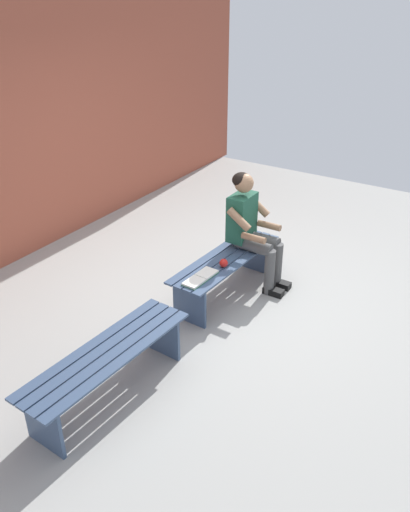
{
  "coord_description": "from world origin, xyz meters",
  "views": [
    {
      "loc": [
        4.14,
        2.39,
        3.02
      ],
      "look_at": [
        0.64,
        0.15,
        0.79
      ],
      "focal_mm": 36.98,
      "sensor_mm": 36.0,
      "label": 1
    }
  ],
  "objects_px": {
    "bench_near": "(226,267)",
    "person_seated": "(252,226)",
    "book_open": "(200,278)",
    "apple": "(224,263)",
    "bench_far": "(108,363)"
  },
  "relations": [
    {
      "from": "bench_near",
      "to": "person_seated",
      "type": "xyz_separation_m",
      "value": [
        -0.35,
        0.1,
        0.35
      ]
    },
    {
      "from": "person_seated",
      "to": "book_open",
      "type": "bearing_deg",
      "value": -5.88
    },
    {
      "from": "apple",
      "to": "book_open",
      "type": "relative_size",
      "value": 0.21
    },
    {
      "from": "bench_near",
      "to": "book_open",
      "type": "xyz_separation_m",
      "value": [
        0.5,
        0.01,
        0.12
      ]
    },
    {
      "from": "bench_far",
      "to": "bench_near",
      "type": "bearing_deg",
      "value": -180.0
    },
    {
      "from": "apple",
      "to": "book_open",
      "type": "bearing_deg",
      "value": -11.9
    },
    {
      "from": "bench_near",
      "to": "person_seated",
      "type": "bearing_deg",
      "value": 164.29
    },
    {
      "from": "person_seated",
      "to": "book_open",
      "type": "relative_size",
      "value": 2.97
    },
    {
      "from": "bench_far",
      "to": "person_seated",
      "type": "xyz_separation_m",
      "value": [
        -2.17,
        0.1,
        0.35
      ]
    },
    {
      "from": "bench_near",
      "to": "person_seated",
      "type": "relative_size",
      "value": 1.23
    },
    {
      "from": "bench_near",
      "to": "book_open",
      "type": "distance_m",
      "value": 0.51
    },
    {
      "from": "person_seated",
      "to": "book_open",
      "type": "xyz_separation_m",
      "value": [
        0.85,
        -0.09,
        -0.23
      ]
    },
    {
      "from": "person_seated",
      "to": "apple",
      "type": "relative_size",
      "value": 14.44
    },
    {
      "from": "person_seated",
      "to": "apple",
      "type": "xyz_separation_m",
      "value": [
        0.53,
        -0.02,
        -0.2
      ]
    },
    {
      "from": "bench_far",
      "to": "apple",
      "type": "relative_size",
      "value": 18.24
    }
  ]
}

